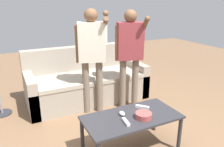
% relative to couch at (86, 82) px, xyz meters
% --- Properties ---
extents(ground_plane, '(12.00, 12.00, 0.00)m').
position_rel_couch_xyz_m(ground_plane, '(-0.07, -1.48, -0.31)').
color(ground_plane, brown).
extents(couch, '(2.02, 0.89, 0.90)m').
position_rel_couch_xyz_m(couch, '(0.00, 0.00, 0.00)').
color(couch, '#9E9384').
rests_on(couch, ground).
extents(coffee_table, '(1.08, 0.54, 0.45)m').
position_rel_couch_xyz_m(coffee_table, '(-0.04, -1.61, 0.09)').
color(coffee_table, '#2D2D33').
rests_on(coffee_table, ground).
extents(snack_bowl, '(0.18, 0.18, 0.06)m').
position_rel_couch_xyz_m(snack_bowl, '(0.06, -1.70, 0.18)').
color(snack_bowl, '#B24C47').
rests_on(snack_bowl, coffee_table).
extents(game_remote_nunchuk, '(0.06, 0.09, 0.05)m').
position_rel_couch_xyz_m(game_remote_nunchuk, '(-0.13, -1.54, 0.17)').
color(game_remote_nunchuk, white).
rests_on(game_remote_nunchuk, coffee_table).
extents(player_center, '(0.46, 0.41, 1.58)m').
position_rel_couch_xyz_m(player_center, '(-0.07, -0.51, 0.69)').
color(player_center, '#756656').
rests_on(player_center, ground).
extents(player_right, '(0.44, 0.43, 1.56)m').
position_rel_couch_xyz_m(player_right, '(0.50, -0.62, 0.68)').
color(player_right, '#756656').
rests_on(player_right, ground).
extents(game_remote_wand_near, '(0.05, 0.15, 0.03)m').
position_rel_couch_xyz_m(game_remote_wand_near, '(-0.17, -1.71, 0.16)').
color(game_remote_wand_near, white).
rests_on(game_remote_wand_near, coffee_table).
extents(game_remote_wand_far, '(0.14, 0.14, 0.03)m').
position_rel_couch_xyz_m(game_remote_wand_far, '(0.18, -1.50, 0.16)').
color(game_remote_wand_far, white).
rests_on(game_remote_wand_far, coffee_table).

